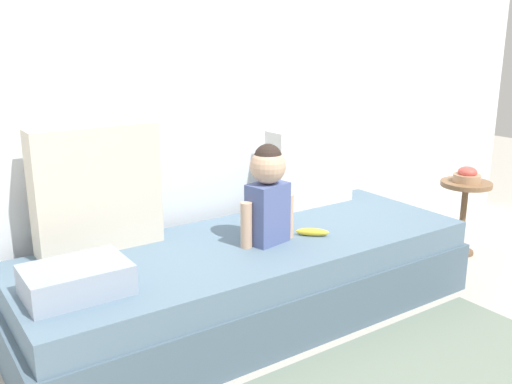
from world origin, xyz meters
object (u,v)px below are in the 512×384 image
at_px(toddler, 268,191).
at_px(folded_blanket, 76,280).
at_px(fruit_bowl, 467,176).
at_px(couch, 251,279).
at_px(side_table, 465,200).
at_px(throw_pillow_right, 310,167).
at_px(throw_pillow_left, 97,188).
at_px(banana, 312,232).

distance_m(toddler, folded_blanket, 0.99).
relative_size(toddler, fruit_bowl, 2.88).
relative_size(couch, side_table, 4.82).
relative_size(throw_pillow_right, toddler, 1.12).
xyz_separation_m(throw_pillow_left, side_table, (2.28, -0.39, -0.34)).
height_order(side_table, fruit_bowl, fruit_bowl).
height_order(couch, throw_pillow_left, throw_pillow_left).
xyz_separation_m(banana, folded_blanket, (-1.21, 0.00, 0.04)).
bearing_deg(throw_pillow_right, fruit_bowl, -21.91).
xyz_separation_m(throw_pillow_right, folded_blanket, (-1.55, -0.44, -0.17)).
relative_size(toddler, banana, 2.92).
bearing_deg(banana, fruit_bowl, 2.17).
xyz_separation_m(throw_pillow_left, folded_blanket, (-0.25, -0.44, -0.24)).
height_order(throw_pillow_left, throw_pillow_right, throw_pillow_left).
distance_m(throw_pillow_right, folded_blanket, 1.63).
relative_size(throw_pillow_right, fruit_bowl, 3.23).
bearing_deg(couch, toddler, -44.39).
relative_size(toddler, side_table, 1.01).
xyz_separation_m(banana, side_table, (1.33, 0.05, -0.06)).
bearing_deg(toddler, couch, 135.61).
xyz_separation_m(throw_pillow_left, toddler, (0.71, -0.39, -0.03)).
bearing_deg(throw_pillow_left, side_table, -9.81).
bearing_deg(couch, folded_blanket, -173.17).
xyz_separation_m(couch, banana, (0.30, -0.11, 0.23)).
bearing_deg(throw_pillow_left, folded_blanket, -119.82).
bearing_deg(toddler, throw_pillow_right, 33.45).
bearing_deg(side_table, couch, 177.82).
height_order(couch, throw_pillow_right, throw_pillow_right).
distance_m(couch, fruit_bowl, 1.67).
relative_size(folded_blanket, side_table, 0.81).
relative_size(throw_pillow_left, folded_blanket, 1.49).
relative_size(throw_pillow_right, side_table, 1.14).
distance_m(throw_pillow_left, throw_pillow_right, 1.30).
distance_m(throw_pillow_left, banana, 1.09).
bearing_deg(banana, folded_blanket, 179.80).
xyz_separation_m(toddler, fruit_bowl, (1.57, -0.00, -0.14)).
height_order(folded_blanket, side_table, folded_blanket).
xyz_separation_m(throw_pillow_right, fruit_bowl, (0.98, -0.39, -0.11)).
bearing_deg(fruit_bowl, banana, -177.83).
bearing_deg(throw_pillow_left, banana, -25.00).
bearing_deg(couch, side_table, -2.18).
height_order(throw_pillow_right, banana, throw_pillow_right).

